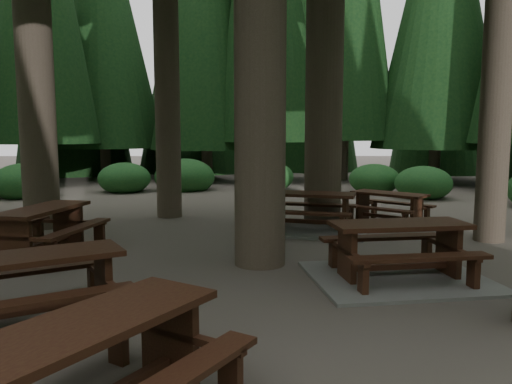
{
  "coord_description": "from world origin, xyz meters",
  "views": [
    {
      "loc": [
        0.67,
        -7.95,
        2.18
      ],
      "look_at": [
        0.74,
        1.16,
        1.1
      ],
      "focal_mm": 35.0,
      "sensor_mm": 36.0,
      "label": 1
    }
  ],
  "objects_px": {
    "picnic_table_b": "(43,223)",
    "picnic_table_a": "(398,259)",
    "picnic_table_e": "(34,278)",
    "picnic_table_c": "(310,217)",
    "picnic_table_f": "(98,354)",
    "picnic_table_d": "(389,203)"
  },
  "relations": [
    {
      "from": "picnic_table_b",
      "to": "picnic_table_a",
      "type": "bearing_deg",
      "value": -93.74
    },
    {
      "from": "picnic_table_a",
      "to": "picnic_table_b",
      "type": "distance_m",
      "value": 6.16
    },
    {
      "from": "picnic_table_e",
      "to": "picnic_table_c",
      "type": "bearing_deg",
      "value": 25.91
    },
    {
      "from": "picnic_table_c",
      "to": "picnic_table_f",
      "type": "bearing_deg",
      "value": -91.82
    },
    {
      "from": "picnic_table_a",
      "to": "picnic_table_e",
      "type": "height_order",
      "value": "picnic_table_a"
    },
    {
      "from": "picnic_table_d",
      "to": "picnic_table_e",
      "type": "xyz_separation_m",
      "value": [
        -5.75,
        -6.33,
        0.04
      ]
    },
    {
      "from": "picnic_table_e",
      "to": "picnic_table_a",
      "type": "bearing_deg",
      "value": -9.35
    },
    {
      "from": "picnic_table_b",
      "to": "picnic_table_f",
      "type": "xyz_separation_m",
      "value": [
        2.62,
        -5.32,
        -0.01
      ]
    },
    {
      "from": "picnic_table_b",
      "to": "picnic_table_d",
      "type": "bearing_deg",
      "value": -55.74
    },
    {
      "from": "picnic_table_a",
      "to": "picnic_table_d",
      "type": "bearing_deg",
      "value": 68.15
    },
    {
      "from": "picnic_table_c",
      "to": "picnic_table_d",
      "type": "relative_size",
      "value": 1.33
    },
    {
      "from": "picnic_table_b",
      "to": "picnic_table_e",
      "type": "relative_size",
      "value": 0.93
    },
    {
      "from": "picnic_table_e",
      "to": "picnic_table_b",
      "type": "bearing_deg",
      "value": 81.01
    },
    {
      "from": "picnic_table_a",
      "to": "picnic_table_c",
      "type": "relative_size",
      "value": 0.95
    },
    {
      "from": "picnic_table_f",
      "to": "picnic_table_e",
      "type": "bearing_deg",
      "value": 66.48
    },
    {
      "from": "picnic_table_c",
      "to": "picnic_table_e",
      "type": "relative_size",
      "value": 1.23
    },
    {
      "from": "picnic_table_a",
      "to": "picnic_table_d",
      "type": "distance_m",
      "value": 4.71
    },
    {
      "from": "picnic_table_e",
      "to": "picnic_table_d",
      "type": "bearing_deg",
      "value": 17.73
    },
    {
      "from": "picnic_table_f",
      "to": "picnic_table_a",
      "type": "bearing_deg",
      "value": -9.22
    },
    {
      "from": "picnic_table_b",
      "to": "picnic_table_c",
      "type": "bearing_deg",
      "value": -54.98
    },
    {
      "from": "picnic_table_f",
      "to": "picnic_table_d",
      "type": "bearing_deg",
      "value": 4.47
    },
    {
      "from": "picnic_table_c",
      "to": "picnic_table_e",
      "type": "bearing_deg",
      "value": -107.92
    }
  ]
}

